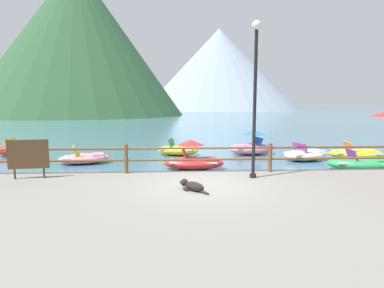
% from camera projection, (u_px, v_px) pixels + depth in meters
% --- Properties ---
extents(ground_plane, '(200.00, 200.00, 0.00)m').
position_uv_depth(ground_plane, '(180.00, 121.00, 48.48)').
color(ground_plane, '#477084').
extents(promenade_dock, '(28.00, 8.00, 0.40)m').
position_uv_depth(promenade_dock, '(212.00, 220.00, 6.67)').
color(promenade_dock, gray).
rests_on(promenade_dock, ground).
extents(dock_railing, '(23.92, 0.12, 0.95)m').
position_uv_depth(dock_railing, '(199.00, 155.00, 10.28)').
color(dock_railing, brown).
rests_on(dock_railing, promenade_dock).
extents(lamp_post, '(0.28, 0.28, 4.65)m').
position_uv_depth(lamp_post, '(255.00, 86.00, 9.26)').
color(lamp_post, black).
rests_on(lamp_post, promenade_dock).
extents(sign_board, '(1.18, 0.18, 1.19)m').
position_uv_depth(sign_board, '(28.00, 155.00, 9.40)').
color(sign_board, silver).
rests_on(sign_board, promenade_dock).
extents(dog_resting, '(0.74, 0.87, 0.26)m').
position_uv_depth(dog_resting, '(192.00, 186.00, 8.18)').
color(dog_resting, black).
rests_on(dog_resting, promenade_dock).
extents(pedal_boat_0, '(2.51, 1.29, 1.21)m').
position_uv_depth(pedal_boat_0, '(194.00, 160.00, 12.72)').
color(pedal_boat_0, red).
rests_on(pedal_boat_0, ground).
extents(pedal_boat_1, '(2.41, 1.67, 0.81)m').
position_uv_depth(pedal_boat_1, '(84.00, 158.00, 13.95)').
color(pedal_boat_1, pink).
rests_on(pedal_boat_1, ground).
extents(pedal_boat_2, '(2.47, 1.81, 0.85)m').
position_uv_depth(pedal_boat_2, '(306.00, 155.00, 14.72)').
color(pedal_boat_2, white).
rests_on(pedal_boat_2, ground).
extents(pedal_boat_3, '(2.36, 1.63, 0.85)m').
position_uv_depth(pedal_boat_3, '(178.00, 150.00, 16.23)').
color(pedal_boat_3, yellow).
rests_on(pedal_boat_3, ground).
extents(pedal_boat_4, '(2.22, 1.31, 0.91)m').
position_uv_depth(pedal_boat_4, '(18.00, 150.00, 15.88)').
color(pedal_boat_4, red).
rests_on(pedal_boat_4, ground).
extents(pedal_boat_5, '(2.76, 1.75, 0.87)m').
position_uv_depth(pedal_boat_5, '(361.00, 163.00, 12.47)').
color(pedal_boat_5, green).
rests_on(pedal_boat_5, ground).
extents(pedal_boat_6, '(2.57, 1.66, 1.27)m').
position_uv_depth(pedal_boat_6, '(251.00, 146.00, 16.44)').
color(pedal_boat_6, pink).
rests_on(pedal_boat_6, ground).
extents(pedal_boat_7, '(2.72, 1.76, 0.83)m').
position_uv_depth(pedal_boat_7, '(356.00, 154.00, 15.18)').
color(pedal_boat_7, yellow).
rests_on(pedal_boat_7, ground).
extents(cliff_headland, '(46.62, 46.62, 33.22)m').
position_uv_depth(cliff_headland, '(86.00, 46.00, 71.04)').
color(cliff_headland, '#2D5633').
rests_on(cliff_headland, ground).
extents(distant_peak, '(62.68, 62.68, 32.90)m').
position_uv_depth(distant_peak, '(219.00, 70.00, 128.52)').
color(distant_peak, '#93A3B7').
rests_on(distant_peak, ground).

